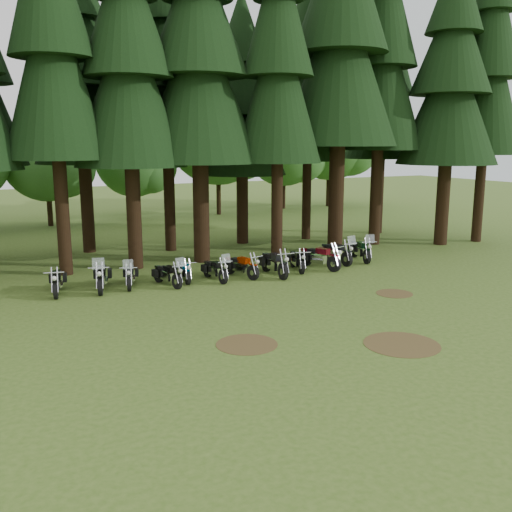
{
  "coord_description": "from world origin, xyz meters",
  "views": [
    {
      "loc": [
        -9.73,
        -16.08,
        5.74
      ],
      "look_at": [
        0.79,
        5.0,
        1.0
      ],
      "focal_mm": 40.0,
      "sensor_mm": 36.0,
      "label": 1
    }
  ],
  "objects_px": {
    "motorcycle_3": "(168,275)",
    "motorcycle_10": "(336,253)",
    "motorcycle_8": "(297,261)",
    "motorcycle_11": "(361,251)",
    "motorcycle_0": "(57,282)",
    "motorcycle_4": "(183,271)",
    "motorcycle_6": "(241,267)",
    "motorcycle_7": "(274,264)",
    "motorcycle_1": "(102,277)",
    "motorcycle_2": "(130,276)",
    "motorcycle_9": "(319,258)",
    "motorcycle_5": "(215,270)"
  },
  "relations": [
    {
      "from": "motorcycle_3",
      "to": "motorcycle_10",
      "type": "height_order",
      "value": "motorcycle_10"
    },
    {
      "from": "motorcycle_6",
      "to": "motorcycle_11",
      "type": "relative_size",
      "value": 0.9
    },
    {
      "from": "motorcycle_3",
      "to": "motorcycle_5",
      "type": "bearing_deg",
      "value": -14.73
    },
    {
      "from": "motorcycle_0",
      "to": "motorcycle_1",
      "type": "height_order",
      "value": "motorcycle_1"
    },
    {
      "from": "motorcycle_1",
      "to": "motorcycle_7",
      "type": "distance_m",
      "value": 7.29
    },
    {
      "from": "motorcycle_7",
      "to": "motorcycle_0",
      "type": "bearing_deg",
      "value": 175.86
    },
    {
      "from": "motorcycle_2",
      "to": "motorcycle_5",
      "type": "relative_size",
      "value": 1.0
    },
    {
      "from": "motorcycle_8",
      "to": "motorcycle_10",
      "type": "distance_m",
      "value": 2.48
    },
    {
      "from": "motorcycle_10",
      "to": "motorcycle_6",
      "type": "bearing_deg",
      "value": -178.56
    },
    {
      "from": "motorcycle_0",
      "to": "motorcycle_4",
      "type": "distance_m",
      "value": 5.03
    },
    {
      "from": "motorcycle_6",
      "to": "motorcycle_2",
      "type": "bearing_deg",
      "value": 157.38
    },
    {
      "from": "motorcycle_3",
      "to": "motorcycle_11",
      "type": "relative_size",
      "value": 0.89
    },
    {
      "from": "motorcycle_4",
      "to": "motorcycle_10",
      "type": "distance_m",
      "value": 7.71
    },
    {
      "from": "motorcycle_7",
      "to": "motorcycle_3",
      "type": "bearing_deg",
      "value": 178.42
    },
    {
      "from": "motorcycle_6",
      "to": "motorcycle_7",
      "type": "bearing_deg",
      "value": -32.3
    },
    {
      "from": "motorcycle_0",
      "to": "motorcycle_2",
      "type": "height_order",
      "value": "motorcycle_2"
    },
    {
      "from": "motorcycle_8",
      "to": "motorcycle_11",
      "type": "xyz_separation_m",
      "value": [
        3.89,
        0.49,
        0.05
      ]
    },
    {
      "from": "motorcycle_6",
      "to": "motorcycle_11",
      "type": "height_order",
      "value": "motorcycle_11"
    },
    {
      "from": "motorcycle_1",
      "to": "motorcycle_7",
      "type": "xyz_separation_m",
      "value": [
        7.25,
        -0.84,
        -0.0
      ]
    },
    {
      "from": "motorcycle_2",
      "to": "motorcycle_3",
      "type": "distance_m",
      "value": 1.49
    },
    {
      "from": "motorcycle_5",
      "to": "motorcycle_1",
      "type": "bearing_deg",
      "value": 168.48
    },
    {
      "from": "motorcycle_6",
      "to": "motorcycle_9",
      "type": "distance_m",
      "value": 3.9
    },
    {
      "from": "motorcycle_0",
      "to": "motorcycle_7",
      "type": "relative_size",
      "value": 0.9
    },
    {
      "from": "motorcycle_3",
      "to": "motorcycle_7",
      "type": "xyz_separation_m",
      "value": [
        4.71,
        -0.35,
        0.07
      ]
    },
    {
      "from": "motorcycle_10",
      "to": "motorcycle_11",
      "type": "relative_size",
      "value": 1.02
    },
    {
      "from": "motorcycle_0",
      "to": "motorcycle_3",
      "type": "height_order",
      "value": "motorcycle_3"
    },
    {
      "from": "motorcycle_0",
      "to": "motorcycle_7",
      "type": "bearing_deg",
      "value": 4.66
    },
    {
      "from": "motorcycle_4",
      "to": "motorcycle_8",
      "type": "bearing_deg",
      "value": 1.17
    },
    {
      "from": "motorcycle_2",
      "to": "motorcycle_8",
      "type": "height_order",
      "value": "motorcycle_2"
    },
    {
      "from": "motorcycle_1",
      "to": "motorcycle_11",
      "type": "relative_size",
      "value": 1.03
    },
    {
      "from": "motorcycle_0",
      "to": "motorcycle_1",
      "type": "distance_m",
      "value": 1.66
    },
    {
      "from": "motorcycle_6",
      "to": "motorcycle_8",
      "type": "bearing_deg",
      "value": -16.27
    },
    {
      "from": "motorcycle_1",
      "to": "motorcycle_10",
      "type": "height_order",
      "value": "motorcycle_1"
    },
    {
      "from": "motorcycle_7",
      "to": "motorcycle_10",
      "type": "height_order",
      "value": "motorcycle_10"
    },
    {
      "from": "motorcycle_0",
      "to": "motorcycle_1",
      "type": "bearing_deg",
      "value": 3.71
    },
    {
      "from": "motorcycle_10",
      "to": "motorcycle_2",
      "type": "bearing_deg",
      "value": 176.08
    },
    {
      "from": "motorcycle_0",
      "to": "motorcycle_1",
      "type": "relative_size",
      "value": 0.92
    },
    {
      "from": "motorcycle_1",
      "to": "motorcycle_3",
      "type": "relative_size",
      "value": 1.15
    },
    {
      "from": "motorcycle_1",
      "to": "motorcycle_2",
      "type": "relative_size",
      "value": 1.16
    },
    {
      "from": "motorcycle_0",
      "to": "motorcycle_5",
      "type": "height_order",
      "value": "motorcycle_5"
    },
    {
      "from": "motorcycle_9",
      "to": "motorcycle_10",
      "type": "distance_m",
      "value": 1.51
    },
    {
      "from": "motorcycle_1",
      "to": "motorcycle_11",
      "type": "height_order",
      "value": "motorcycle_1"
    },
    {
      "from": "motorcycle_3",
      "to": "motorcycle_8",
      "type": "distance_m",
      "value": 6.12
    },
    {
      "from": "motorcycle_6",
      "to": "motorcycle_7",
      "type": "height_order",
      "value": "motorcycle_7"
    },
    {
      "from": "motorcycle_4",
      "to": "motorcycle_7",
      "type": "height_order",
      "value": "motorcycle_7"
    },
    {
      "from": "motorcycle_3",
      "to": "motorcycle_4",
      "type": "distance_m",
      "value": 0.98
    },
    {
      "from": "motorcycle_0",
      "to": "motorcycle_9",
      "type": "relative_size",
      "value": 0.93
    },
    {
      "from": "motorcycle_2",
      "to": "motorcycle_3",
      "type": "height_order",
      "value": "motorcycle_2"
    },
    {
      "from": "motorcycle_2",
      "to": "motorcycle_1",
      "type": "bearing_deg",
      "value": -160.93
    },
    {
      "from": "motorcycle_5",
      "to": "motorcycle_11",
      "type": "relative_size",
      "value": 0.89
    }
  ]
}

